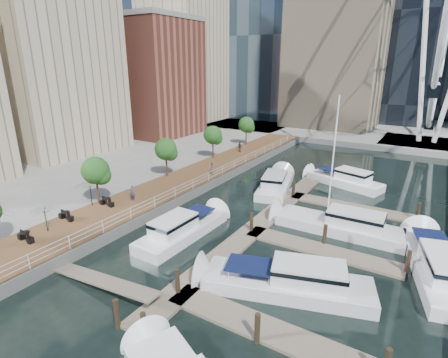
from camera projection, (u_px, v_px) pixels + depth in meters
The scene contains 17 objects.
ground at pixel (163, 266), 25.06m from camera, with size 520.00×520.00×0.00m, color black.
boardwalk at pixel (188, 181), 41.50m from camera, with size 6.00×60.00×1.00m, color brown.
seawall at pixel (209, 185), 40.01m from camera, with size 0.25×60.00×1.00m, color #595954.
land_inland at pixel (51, 152), 54.89m from camera, with size 48.00×90.00×1.00m, color gray.
land_far at pixel (383, 109), 107.43m from camera, with size 200.00×114.00×1.00m, color gray.
pier at pixel (425, 145), 60.03m from camera, with size 14.00×12.00×1.00m, color gray.
railing at pixel (209, 177), 39.74m from camera, with size 0.10×60.00×1.05m, color white, non-canonical shape.
floating_docks at pixel (315, 232), 29.03m from camera, with size 16.00×34.00×2.60m.
midrise_condos at pixel (112, 66), 59.17m from camera, with size 19.00×67.00×28.00m.
street_trees at pixel (166, 149), 40.69m from camera, with size 2.60×42.60×4.60m.
cafe_tables at pixel (47, 226), 28.16m from camera, with size 2.50×13.70×0.74m.
yacht_foreground at pixel (287, 291), 22.28m from camera, with size 3.11×11.61×2.15m, color silver, non-canonical shape.
pedestrian_near at pixel (133, 193), 34.02m from camera, with size 0.57×0.37×1.55m, color #43435A.
pedestrian_mid at pixel (212, 168), 42.15m from camera, with size 0.76×0.59×1.56m, color #806258.
pedestrian_far at pixel (240, 147), 52.98m from camera, with size 0.94×0.39×1.60m, color #2C3038.
moored_yachts at pixel (321, 232), 30.13m from camera, with size 22.82×38.52×11.50m.
cafe_seating at pixel (43, 213), 28.51m from camera, with size 4.53×11.98×2.62m.
Camera 1 is at (15.15, -16.30, 13.82)m, focal length 28.00 mm.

